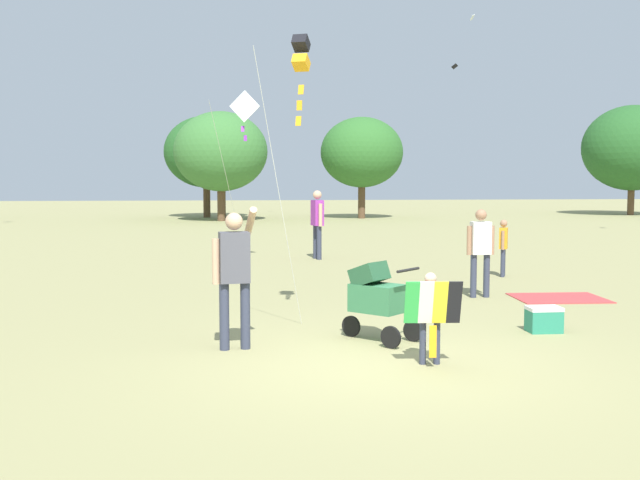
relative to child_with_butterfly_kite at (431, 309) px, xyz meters
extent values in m
plane|color=#938E5B|center=(-0.58, 0.09, -0.63)|extent=(120.00, 120.00, 0.00)
cylinder|color=brown|center=(-3.94, 31.83, 0.19)|extent=(0.36, 0.36, 1.64)
ellipsoid|color=#235623|center=(-3.94, 31.83, 2.73)|extent=(4.31, 3.88, 3.67)
cylinder|color=brown|center=(-3.12, 28.53, 0.12)|extent=(0.36, 0.36, 1.52)
ellipsoid|color=#387033|center=(-3.12, 28.53, 2.65)|extent=(4.43, 3.99, 3.76)
cylinder|color=brown|center=(-3.10, 29.13, 0.12)|extent=(0.36, 0.36, 1.51)
ellipsoid|color=#387033|center=(-3.10, 29.13, 2.27)|extent=(3.49, 3.14, 2.96)
cylinder|color=brown|center=(3.86, 30.13, 0.20)|extent=(0.36, 0.36, 1.66)
ellipsoid|color=#2D6628|center=(3.86, 30.13, 2.68)|extent=(4.15, 3.73, 3.52)
cylinder|color=brown|center=(19.03, 31.95, 0.10)|extent=(0.36, 0.36, 1.48)
ellipsoid|color=#235623|center=(19.03, 31.95, 3.02)|extent=(5.44, 4.90, 4.63)
cylinder|color=#33384C|center=(0.08, 0.03, -0.38)|extent=(0.07, 0.07, 0.51)
cylinder|color=#33384C|center=(-0.08, 0.04, -0.38)|extent=(0.07, 0.07, 0.51)
cube|color=red|center=(0.00, 0.04, 0.07)|extent=(0.23, 0.16, 0.39)
cylinder|color=beige|center=(0.14, 0.03, 0.05)|extent=(0.06, 0.06, 0.34)
cylinder|color=beige|center=(-0.14, 0.05, 0.05)|extent=(0.06, 0.06, 0.34)
sphere|color=beige|center=(0.00, 0.04, 0.34)|extent=(0.13, 0.13, 0.13)
cube|color=black|center=(0.22, -0.16, 0.10)|extent=(0.17, 0.18, 0.49)
cube|color=yellow|center=(0.07, -0.15, 0.10)|extent=(0.17, 0.18, 0.49)
cube|color=white|center=(-0.09, -0.14, 0.10)|extent=(0.17, 0.18, 0.49)
cube|color=green|center=(-0.25, -0.13, 0.10)|extent=(0.17, 0.18, 0.49)
cube|color=#F4A319|center=(-0.01, -0.16, -0.33)|extent=(0.08, 0.02, 0.36)
cylinder|color=#33384C|center=(-2.33, 0.99, -0.22)|extent=(0.12, 0.12, 0.83)
cylinder|color=#33384C|center=(-2.07, 1.03, -0.22)|extent=(0.12, 0.12, 0.83)
cube|color=#4C4C56|center=(-2.20, 1.01, 0.50)|extent=(0.39, 0.28, 0.62)
cylinder|color=tan|center=(-2.42, 0.97, 0.46)|extent=(0.09, 0.09, 0.55)
cylinder|color=tan|center=(-2.00, 1.18, 0.93)|extent=(0.17, 0.51, 0.39)
sphere|color=tan|center=(-2.20, 1.01, 0.94)|extent=(0.21, 0.21, 0.21)
cylinder|color=black|center=(-0.68, 1.61, -0.49)|extent=(0.23, 0.22, 0.28)
cylinder|color=black|center=(-0.29, 0.86, -0.49)|extent=(0.23, 0.22, 0.28)
cylinder|color=black|center=(0.08, 1.23, -0.49)|extent=(0.23, 0.22, 0.28)
cube|color=#337247|center=(-0.38, 1.31, -0.07)|extent=(0.77, 0.76, 0.36)
cube|color=#235031|center=(-0.47, 1.40, 0.23)|extent=(0.59, 0.59, 0.35)
cylinder|color=black|center=(-0.05, 0.99, 0.33)|extent=(0.36, 0.37, 0.04)
cube|color=black|center=(-1.26, 2.59, 3.35)|extent=(0.29, 0.32, 0.24)
cube|color=#F4A319|center=(-1.26, 2.59, 3.09)|extent=(0.29, 0.32, 0.24)
cube|color=#F4A319|center=(-1.26, 2.62, 2.71)|extent=(0.09, 0.07, 0.14)
cube|color=#F4A319|center=(-1.28, 2.64, 2.49)|extent=(0.08, 0.05, 0.14)
cube|color=#F4A319|center=(-1.30, 2.63, 2.27)|extent=(0.09, 0.07, 0.14)
cylinder|color=silver|center=(-1.61, 1.87, 1.22)|extent=(0.70, 1.45, 3.71)
cube|color=white|center=(-2.03, 10.49, 3.17)|extent=(0.73, 0.46, 0.80)
cube|color=purple|center=(-2.08, 10.46, 2.63)|extent=(0.09, 0.05, 0.14)
cube|color=purple|center=(-2.02, 10.52, 2.41)|extent=(0.08, 0.04, 0.14)
cylinder|color=silver|center=(-2.39, 8.90, 1.19)|extent=(0.73, 3.19, 3.65)
cube|color=black|center=(6.87, 24.02, 6.12)|extent=(0.31, 0.23, 0.24)
cube|color=white|center=(8.48, 26.95, 8.77)|extent=(0.22, 0.32, 0.29)
cylinder|color=#33384C|center=(3.35, 7.32, -0.34)|extent=(0.09, 0.09, 0.59)
cylinder|color=#33384C|center=(3.43, 7.49, -0.34)|extent=(0.09, 0.09, 0.59)
cube|color=orange|center=(3.39, 7.40, 0.18)|extent=(0.25, 0.30, 0.45)
cylinder|color=#A37556|center=(3.32, 7.25, 0.15)|extent=(0.06, 0.06, 0.40)
cylinder|color=#A37556|center=(3.45, 7.55, 0.15)|extent=(0.06, 0.06, 0.40)
sphere|color=#A37556|center=(3.39, 7.40, 0.50)|extent=(0.15, 0.15, 0.15)
cylinder|color=#33384C|center=(1.92, 4.69, -0.25)|extent=(0.11, 0.11, 0.76)
cylinder|color=#33384C|center=(2.16, 4.70, -0.25)|extent=(0.11, 0.11, 0.76)
cube|color=silver|center=(2.04, 4.69, 0.41)|extent=(0.34, 0.22, 0.57)
cylinder|color=#A37556|center=(1.83, 4.69, 0.37)|extent=(0.08, 0.08, 0.51)
cylinder|color=#A37556|center=(2.25, 4.70, 0.37)|extent=(0.08, 0.08, 0.51)
sphere|color=#A37556|center=(2.04, 4.69, 0.82)|extent=(0.20, 0.20, 0.20)
cylinder|color=#33384C|center=(-0.17, 11.11, -0.20)|extent=(0.13, 0.13, 0.87)
cylinder|color=#33384C|center=(-0.23, 11.37, -0.20)|extent=(0.13, 0.13, 0.87)
cube|color=purple|center=(-0.20, 11.24, 0.56)|extent=(0.32, 0.42, 0.65)
cylinder|color=tan|center=(-0.14, 11.01, 0.51)|extent=(0.09, 0.09, 0.58)
cylinder|color=tan|center=(-0.26, 11.47, 0.51)|extent=(0.09, 0.09, 0.58)
sphere|color=tan|center=(-0.20, 11.24, 1.02)|extent=(0.22, 0.22, 0.22)
cube|color=#CC3D3D|center=(3.38, 4.43, -0.63)|extent=(1.57, 1.23, 0.02)
cube|color=#288466|center=(1.99, 1.66, -0.48)|extent=(0.44, 0.32, 0.30)
cube|color=white|center=(1.99, 1.66, -0.31)|extent=(0.45, 0.33, 0.05)
camera|label=1|loc=(-2.09, -8.42, 1.49)|focal=43.43mm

